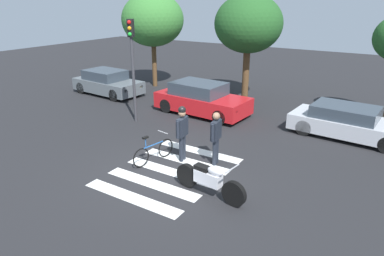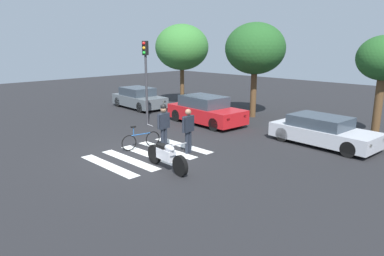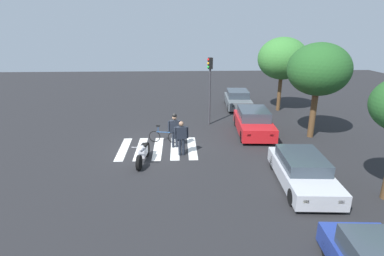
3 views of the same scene
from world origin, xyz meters
name	(u,v)px [view 3 (image 3 of 3)]	position (x,y,z in m)	size (l,w,h in m)	color
ground_plane	(158,148)	(0.00, 0.00, 0.00)	(60.00, 60.00, 0.00)	#232326
police_motorcycle	(143,153)	(1.72, -0.58, 0.47)	(2.26, 0.62, 1.06)	black
leaning_bicycle	(164,136)	(-0.87, 0.28, 0.36)	(0.48, 1.70, 0.98)	black
officer_on_foot	(181,136)	(0.92, 1.23, 1.01)	(0.27, 0.69, 1.76)	#1E232D
officer_by_motorcycle	(175,128)	(-0.13, 0.89, 1.10)	(0.26, 0.69, 1.88)	#1E232D
crosswalk_stripes	(158,148)	(0.00, 0.00, 0.00)	(3.16, 4.05, 0.01)	silver
car_grey_coupe	(238,99)	(-8.45, 5.81, 0.64)	(4.11, 2.07, 1.34)	black
car_red_convertible	(253,122)	(-2.19, 5.57, 0.69)	(4.45, 2.18, 1.46)	black
car_silver_sedan	(302,171)	(4.10, 6.04, 0.60)	(4.44, 2.10, 1.23)	black
traffic_light_pole	(210,81)	(-4.07, 3.10, 2.89)	(0.31, 0.36, 4.30)	#38383D
street_tree_near	(283,59)	(-7.41, 8.77, 3.90)	(3.59, 3.59, 5.44)	brown
street_tree_mid	(319,70)	(-1.43, 8.77, 3.87)	(3.37, 3.37, 5.33)	brown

